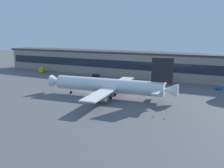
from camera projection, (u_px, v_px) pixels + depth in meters
ground_plane at (92, 92)px, 111.64m from camera, size 600.00×600.00×0.00m
terminal_building at (133, 64)px, 153.99m from camera, size 201.65×15.61×15.70m
airliner at (110, 86)px, 102.18m from camera, size 57.78×49.24×17.69m
baggage_tug at (219, 87)px, 117.22m from camera, size 2.55×3.86×1.85m
stair_truck at (42, 70)px, 170.22m from camera, size 4.76×6.45×3.55m
follow_me_car at (96, 75)px, 151.80m from camera, size 4.74×2.94×1.85m
catering_truck at (165, 80)px, 130.39m from camera, size 7.49×6.01×4.15m
traffic_cone_0 at (164, 118)px, 76.24m from camera, size 0.49×0.49×0.61m
traffic_cone_1 at (153, 116)px, 78.12m from camera, size 0.47×0.47×0.59m
traffic_cone_2 at (94, 99)px, 98.42m from camera, size 0.51×0.51×0.64m
traffic_cone_3 at (127, 112)px, 82.07m from camera, size 0.46×0.46×0.58m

